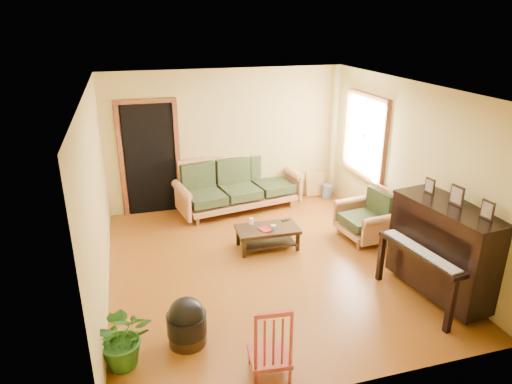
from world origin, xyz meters
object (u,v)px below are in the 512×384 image
object	(u,v)px
sofa	(239,185)
red_chair	(270,339)
footstool	(187,327)
potted_plant	(123,336)
ceramic_crock	(327,191)
coffee_table	(267,238)
piano	(445,252)
armchair	(365,215)

from	to	relation	value
sofa	red_chair	distance (m)	4.34
footstool	potted_plant	distance (m)	0.71
ceramic_crock	potted_plant	xyz separation A→B (m)	(-4.04, -3.84, 0.23)
ceramic_crock	coffee_table	bearing A→B (deg)	-136.07
coffee_table	potted_plant	xyz separation A→B (m)	(-2.22, -2.08, 0.18)
piano	coffee_table	bearing A→B (deg)	125.50
armchair	potted_plant	bearing A→B (deg)	-159.69
red_chair	potted_plant	world-z (taller)	red_chair
armchair	red_chair	size ratio (longest dim) A/B	0.99
armchair	footstool	world-z (taller)	armchair
coffee_table	armchair	xyz separation A→B (m)	(1.63, -0.13, 0.26)
piano	armchair	bearing A→B (deg)	87.16
coffee_table	piano	world-z (taller)	piano
coffee_table	piano	size ratio (longest dim) A/B	0.67
coffee_table	ceramic_crock	xyz separation A→B (m)	(1.82, 1.75, -0.04)
red_chair	potted_plant	bearing A→B (deg)	164.73
armchair	potted_plant	distance (m)	4.32
red_chair	footstool	bearing A→B (deg)	142.02
piano	potted_plant	world-z (taller)	piano
sofa	armchair	distance (m)	2.44
coffee_table	potted_plant	bearing A→B (deg)	-136.88
footstool	potted_plant	bearing A→B (deg)	-166.36
armchair	piano	world-z (taller)	piano
footstool	ceramic_crock	bearing A→B (deg)	47.50
piano	potted_plant	distance (m)	4.03
armchair	piano	bearing A→B (deg)	-91.28
coffee_table	ceramic_crock	distance (m)	2.53
footstool	red_chair	distance (m)	1.06
sofa	piano	size ratio (longest dim) A/B	1.59
coffee_table	armchair	world-z (taller)	armchair
coffee_table	footstool	distance (m)	2.46
armchair	piano	size ratio (longest dim) A/B	0.59
sofa	footstool	size ratio (longest dim) A/B	5.16
ceramic_crock	footstool	bearing A→B (deg)	-132.50
red_chair	piano	bearing A→B (deg)	21.93
footstool	red_chair	world-z (taller)	red_chair
piano	ceramic_crock	bearing A→B (deg)	81.41
potted_plant	ceramic_crock	bearing A→B (deg)	43.48
footstool	ceramic_crock	world-z (taller)	footstool
ceramic_crock	piano	bearing A→B (deg)	-90.43
sofa	ceramic_crock	distance (m)	1.91
sofa	red_chair	xyz separation A→B (m)	(-0.75, -4.27, -0.06)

